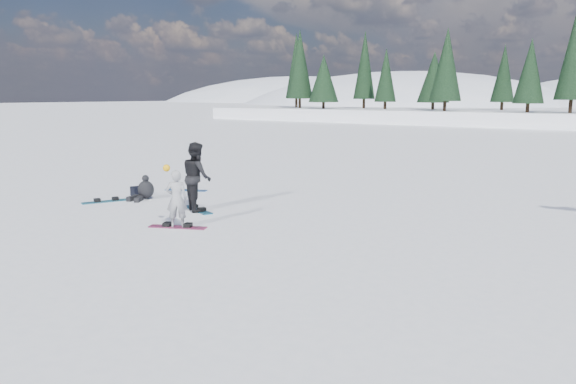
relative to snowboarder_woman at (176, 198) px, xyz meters
The scene contains 9 objects.
ground 1.68m from the snowboarder_woman, 62.48° to the left, with size 420.00×420.00×0.00m, color white.
snowboarder_woman is the anchor object (origin of this frame).
snowboarder_man 2.20m from the snowboarder_woman, 120.77° to the left, with size 0.98×0.76×2.01m, color black.
seated_rider 4.40m from the snowboarder_woman, 149.92° to the left, with size 0.71×1.02×0.79m.
gear_bag 5.14m from the snowboarder_woman, 151.42° to the left, with size 0.45×0.30×0.30m, color black.
snowboard_woman 0.75m from the snowboarder_woman, 30.96° to the left, with size 1.50×0.28×0.03m, color #9F2254.
snowboard_man 2.31m from the snowboarder_woman, 120.77° to the left, with size 1.50×0.28×0.03m, color #165C7C.
snowboard_loose_c 5.71m from the snowboarder_woman, 133.22° to the left, with size 1.50×0.28×0.03m, color #1C559E.
snowboard_loose_a 4.63m from the snowboarder_woman, 165.20° to the left, with size 1.50×0.28×0.03m, color #19718C.
Camera 1 is at (9.67, -11.10, 3.36)m, focal length 35.00 mm.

